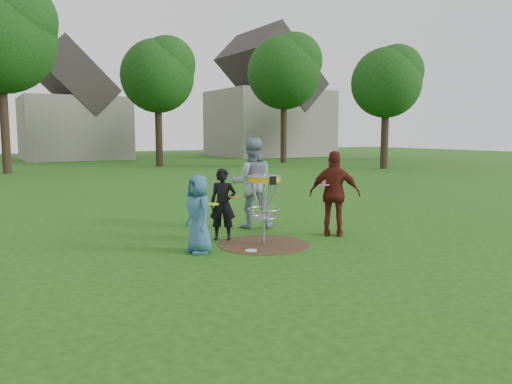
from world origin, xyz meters
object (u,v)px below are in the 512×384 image
player_blue (199,214)px  player_black (223,204)px  player_maroon (335,194)px  disc_golf_basket (264,193)px  player_grey (252,183)px

player_blue → player_black: player_black is taller
player_blue → player_maroon: size_ratio=0.79×
player_blue → player_black: bearing=129.4°
player_maroon → disc_golf_basket: size_ratio=1.30×
player_blue → player_maroon: 3.06m
player_black → player_grey: size_ratio=0.71×
disc_golf_basket → player_black: bearing=122.3°
player_blue → player_black: 1.14m
player_blue → disc_golf_basket: (1.36, -0.03, 0.31)m
player_blue → player_maroon: (3.06, -0.09, 0.19)m
player_black → disc_golf_basket: (0.49, -0.78, 0.29)m
player_blue → player_maroon: bearing=86.8°
player_blue → player_grey: (2.03, 1.60, 0.32)m
player_grey → player_blue: bearing=63.2°
player_blue → disc_golf_basket: player_blue is taller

